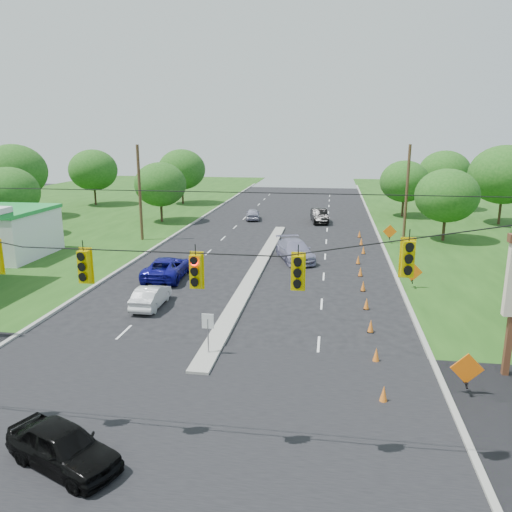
# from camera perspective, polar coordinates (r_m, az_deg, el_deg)

# --- Properties ---
(ground) EXTENTS (160.00, 160.00, 0.00)m
(ground) POSITION_cam_1_polar(r_m,az_deg,el_deg) (18.59, -10.16, -18.95)
(ground) COLOR black
(ground) RESTS_ON ground
(cross_street) EXTENTS (160.00, 14.00, 0.02)m
(cross_street) POSITION_cam_1_polar(r_m,az_deg,el_deg) (18.59, -10.16, -18.95)
(cross_street) COLOR black
(cross_street) RESTS_ON ground
(curb_left) EXTENTS (0.25, 110.00, 0.16)m
(curb_left) POSITION_cam_1_polar(r_m,az_deg,el_deg) (48.36, -10.20, 1.70)
(curb_left) COLOR gray
(curb_left) RESTS_ON ground
(curb_right) EXTENTS (0.25, 110.00, 0.16)m
(curb_right) POSITION_cam_1_polar(r_m,az_deg,el_deg) (46.06, 14.34, 0.88)
(curb_right) COLOR gray
(curb_right) RESTS_ON ground
(median) EXTENTS (1.00, 34.00, 0.18)m
(median) POSITION_cam_1_polar(r_m,az_deg,el_deg) (37.47, 0.10, -1.63)
(median) COLOR gray
(median) RESTS_ON ground
(median_sign) EXTENTS (0.55, 0.06, 2.05)m
(median_sign) POSITION_cam_1_polar(r_m,az_deg,el_deg) (23.04, -5.52, -7.97)
(median_sign) COLOR gray
(median_sign) RESTS_ON ground
(signal_span) EXTENTS (25.60, 0.32, 9.00)m
(signal_span) POSITION_cam_1_polar(r_m,az_deg,el_deg) (15.58, -12.29, -5.32)
(signal_span) COLOR #422D1C
(signal_span) RESTS_ON ground
(utility_pole_far_left) EXTENTS (0.28, 0.28, 9.00)m
(utility_pole_far_left) POSITION_cam_1_polar(r_m,az_deg,el_deg) (48.47, -13.13, 6.98)
(utility_pole_far_left) COLOR #422D1C
(utility_pole_far_left) RESTS_ON ground
(utility_pole_far_right) EXTENTS (0.28, 0.28, 9.00)m
(utility_pole_far_right) POSITION_cam_1_polar(r_m,az_deg,el_deg) (50.52, 16.85, 7.02)
(utility_pole_far_right) COLOR #422D1C
(utility_pole_far_right) RESTS_ON ground
(cone_0) EXTENTS (0.32, 0.32, 0.70)m
(cone_0) POSITION_cam_1_polar(r_m,az_deg,el_deg) (20.29, 14.38, -15.03)
(cone_0) COLOR orange
(cone_0) RESTS_ON ground
(cone_1) EXTENTS (0.32, 0.32, 0.70)m
(cone_1) POSITION_cam_1_polar(r_m,az_deg,el_deg) (23.41, 13.58, -10.92)
(cone_1) COLOR orange
(cone_1) RESTS_ON ground
(cone_2) EXTENTS (0.32, 0.32, 0.70)m
(cone_2) POSITION_cam_1_polar(r_m,az_deg,el_deg) (26.62, 12.98, -7.78)
(cone_2) COLOR orange
(cone_2) RESTS_ON ground
(cone_3) EXTENTS (0.32, 0.32, 0.70)m
(cone_3) POSITION_cam_1_polar(r_m,az_deg,el_deg) (29.90, 12.52, -5.32)
(cone_3) COLOR orange
(cone_3) RESTS_ON ground
(cone_4) EXTENTS (0.32, 0.32, 0.70)m
(cone_4) POSITION_cam_1_polar(r_m,az_deg,el_deg) (33.22, 12.15, -3.36)
(cone_4) COLOR orange
(cone_4) RESTS_ON ground
(cone_5) EXTENTS (0.32, 0.32, 0.70)m
(cone_5) POSITION_cam_1_polar(r_m,az_deg,el_deg) (36.58, 11.85, -1.75)
(cone_5) COLOR orange
(cone_5) RESTS_ON ground
(cone_6) EXTENTS (0.32, 0.32, 0.70)m
(cone_6) POSITION_cam_1_polar(r_m,az_deg,el_deg) (39.96, 11.60, -0.41)
(cone_6) COLOR orange
(cone_6) RESTS_ON ground
(cone_7) EXTENTS (0.32, 0.32, 0.70)m
(cone_7) POSITION_cam_1_polar(r_m,az_deg,el_deg) (43.39, 12.19, 0.69)
(cone_7) COLOR orange
(cone_7) RESTS_ON ground
(cone_8) EXTENTS (0.32, 0.32, 0.70)m
(cone_8) POSITION_cam_1_polar(r_m,az_deg,el_deg) (46.80, 11.95, 1.65)
(cone_8) COLOR orange
(cone_8) RESTS_ON ground
(cone_9) EXTENTS (0.32, 0.32, 0.70)m
(cone_9) POSITION_cam_1_polar(r_m,az_deg,el_deg) (50.23, 11.74, 2.48)
(cone_9) COLOR orange
(cone_9) RESTS_ON ground
(work_sign_0) EXTENTS (1.27, 0.58, 1.37)m
(work_sign_0) POSITION_cam_1_polar(r_m,az_deg,el_deg) (21.42, 22.97, -11.91)
(work_sign_0) COLOR black
(work_sign_0) RESTS_ON ground
(work_sign_1) EXTENTS (1.27, 0.58, 1.37)m
(work_sign_1) POSITION_cam_1_polar(r_m,az_deg,el_deg) (34.33, 17.45, -1.84)
(work_sign_1) COLOR black
(work_sign_1) RESTS_ON ground
(work_sign_2) EXTENTS (1.27, 0.58, 1.37)m
(work_sign_2) POSITION_cam_1_polar(r_m,az_deg,el_deg) (47.86, 15.04, 2.65)
(work_sign_2) COLOR black
(work_sign_2) RESTS_ON ground
(tree_2) EXTENTS (5.88, 5.88, 6.86)m
(tree_2) POSITION_cam_1_polar(r_m,az_deg,el_deg) (54.92, -26.42, 6.50)
(tree_2) COLOR black
(tree_2) RESTS_ON ground
(tree_3) EXTENTS (7.56, 7.56, 8.82)m
(tree_3) POSITION_cam_1_polar(r_m,az_deg,el_deg) (66.41, -25.92, 8.67)
(tree_3) COLOR black
(tree_3) RESTS_ON ground
(tree_4) EXTENTS (6.72, 6.72, 7.84)m
(tree_4) POSITION_cam_1_polar(r_m,az_deg,el_deg) (74.77, -18.11, 9.32)
(tree_4) COLOR black
(tree_4) RESTS_ON ground
(tree_5) EXTENTS (5.88, 5.88, 6.86)m
(tree_5) POSITION_cam_1_polar(r_m,az_deg,el_deg) (58.32, -10.89, 8.04)
(tree_5) COLOR black
(tree_5) RESTS_ON ground
(tree_6) EXTENTS (6.72, 6.72, 7.84)m
(tree_6) POSITION_cam_1_polar(r_m,az_deg,el_deg) (73.09, -8.48, 9.75)
(tree_6) COLOR black
(tree_6) RESTS_ON ground
(tree_9) EXTENTS (5.88, 5.88, 6.86)m
(tree_9) POSITION_cam_1_polar(r_m,az_deg,el_deg) (50.17, 20.97, 6.46)
(tree_9) COLOR black
(tree_9) RESTS_ON ground
(tree_10) EXTENTS (7.56, 7.56, 8.82)m
(tree_10) POSITION_cam_1_polar(r_m,az_deg,el_deg) (61.75, 26.50, 8.32)
(tree_10) COLOR black
(tree_10) RESTS_ON ground
(tree_11) EXTENTS (6.72, 6.72, 7.84)m
(tree_11) POSITION_cam_1_polar(r_m,az_deg,el_deg) (71.40, 20.73, 8.93)
(tree_11) COLOR black
(tree_11) RESTS_ON ground
(tree_12) EXTENTS (5.88, 5.88, 6.86)m
(tree_12) POSITION_cam_1_polar(r_m,az_deg,el_deg) (63.55, 16.61, 8.17)
(tree_12) COLOR black
(tree_12) RESTS_ON ground
(black_sedan) EXTENTS (4.35, 3.08, 1.38)m
(black_sedan) POSITION_cam_1_polar(r_m,az_deg,el_deg) (17.37, -21.18, -19.62)
(black_sedan) COLOR black
(black_sedan) RESTS_ON ground
(white_sedan) EXTENTS (1.43, 3.92, 1.28)m
(white_sedan) POSITION_cam_1_polar(r_m,az_deg,el_deg) (30.19, -11.92, -4.52)
(white_sedan) COLOR silver
(white_sedan) RESTS_ON ground
(blue_pickup) EXTENTS (2.74, 5.59, 1.53)m
(blue_pickup) POSITION_cam_1_polar(r_m,az_deg,el_deg) (35.83, -10.11, -1.31)
(blue_pickup) COLOR navy
(blue_pickup) RESTS_ON ground
(silver_car_far) EXTENTS (3.98, 6.02, 1.62)m
(silver_car_far) POSITION_cam_1_polar(r_m,az_deg,el_deg) (40.36, 4.47, 0.65)
(silver_car_far) COLOR #8986A6
(silver_car_far) RESTS_ON ground
(silver_car_oncoming) EXTENTS (2.11, 4.08, 1.33)m
(silver_car_oncoming) POSITION_cam_1_polar(r_m,az_deg,el_deg) (59.38, -0.36, 4.81)
(silver_car_oncoming) COLOR #9594AB
(silver_car_oncoming) RESTS_ON ground
(dark_car_receding) EXTENTS (2.32, 5.00, 1.59)m
(dark_car_receding) POSITION_cam_1_polar(r_m,az_deg,el_deg) (57.87, 7.25, 4.59)
(dark_car_receding) COLOR black
(dark_car_receding) RESTS_ON ground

